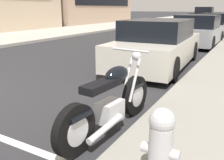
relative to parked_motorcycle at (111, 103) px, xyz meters
The scene contains 8 objects.
sidewalk_far_curb 15.30m from the parked_motorcycle, 43.66° to the left, with size 120.00×5.00×0.14m, color #ADA89E.
parking_stall_stripe 1.10m from the parked_motorcycle, 157.57° to the left, with size 0.12×2.20×0.01m, color silver.
parked_motorcycle is the anchor object (origin of this frame).
parked_car_at_intersection 4.39m from the parked_motorcycle, 10.68° to the left, with size 4.50×2.01×1.40m.
parked_car_second_in_row 9.52m from the parked_motorcycle, ahead, with size 4.14×1.98×1.42m.
parked_car_behind_motorcycle 15.35m from the parked_motorcycle, ahead, with size 4.47×2.07×1.40m.
crossing_truck 29.25m from the parked_motorcycle, ahead, with size 2.01×5.04×1.86m.
fire_hydrant 1.33m from the parked_motorcycle, 130.19° to the right, with size 0.24×0.36×0.73m.
Camera 1 is at (-1.89, -5.52, 1.72)m, focal length 39.44 mm.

